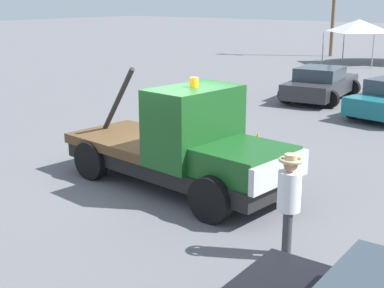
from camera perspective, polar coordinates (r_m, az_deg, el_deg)
ground_plane at (r=11.87m, az=-1.90°, el=-4.49°), size 160.00×160.00×0.00m
tow_truck at (r=11.36m, az=-0.72°, el=-0.36°), size 5.61×2.40×2.51m
person_near_truck at (r=8.51m, az=10.30°, el=-5.66°), size 0.38×0.38×1.73m
parked_car_charcoal at (r=22.39m, az=13.56°, el=6.27°), size 2.81×4.78×1.34m
canopy_tent_white at (r=35.12m, az=17.39°, el=11.94°), size 3.20×3.20×2.73m
traffic_cone at (r=14.44m, az=7.00°, el=0.09°), size 0.40×0.40×0.55m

